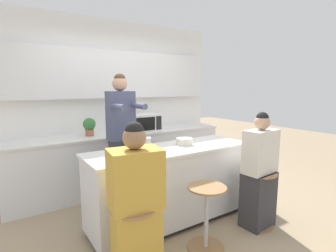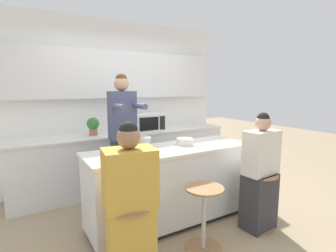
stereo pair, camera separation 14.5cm
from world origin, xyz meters
name	(u,v)px [view 2 (the right image)]	position (x,y,z in m)	size (l,w,h in m)	color
ground_plane	(171,221)	(0.00, 0.00, 0.00)	(16.00, 16.00, 0.00)	tan
wall_back	(119,92)	(0.00, 1.68, 1.54)	(3.78, 0.22, 2.70)	white
back_counter	(127,159)	(0.00, 1.38, 0.45)	(3.51, 0.63, 0.90)	silver
kitchen_island	(171,185)	(0.00, 0.00, 0.47)	(2.01, 0.66, 0.92)	black
bar_stool_leftmost	(129,238)	(-0.80, -0.63, 0.37)	(0.39, 0.39, 0.65)	#997047
bar_stool_center	(204,215)	(0.00, -0.63, 0.37)	(0.39, 0.39, 0.65)	#997047
bar_stool_rightmost	(259,198)	(0.80, -0.64, 0.37)	(0.39, 0.39, 0.65)	#997047
person_cooking	(123,142)	(-0.34, 0.65, 0.91)	(0.36, 0.58, 1.80)	#383842
person_wrapped_blanket	(130,207)	(-0.79, -0.64, 0.64)	(0.45, 0.34, 1.36)	gold
person_seated_near	(260,178)	(0.80, -0.64, 0.61)	(0.43, 0.29, 1.35)	#333338
cooking_pot	(141,142)	(-0.30, 0.18, 0.99)	(0.32, 0.23, 0.13)	#B7BABC
fruit_bowl	(185,142)	(0.23, 0.05, 0.96)	(0.20, 0.20, 0.08)	silver
coffee_cup_near	(112,158)	(-0.79, -0.22, 0.96)	(0.11, 0.08, 0.08)	#4C7099
juice_carton	(135,145)	(-0.49, -0.08, 1.02)	(0.08, 0.08, 0.22)	gold
microwave	(147,122)	(0.34, 1.34, 1.04)	(0.54, 0.39, 0.28)	white
potted_plant	(93,125)	(-0.54, 1.38, 1.06)	(0.18, 0.18, 0.27)	#A86042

